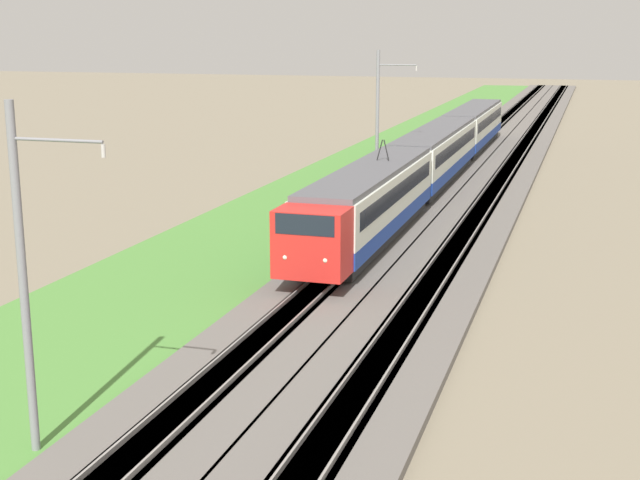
{
  "coord_description": "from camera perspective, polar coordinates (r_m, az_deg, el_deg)",
  "views": [
    {
      "loc": [
        -11.36,
        -10.3,
        10.42
      ],
      "look_at": [
        22.18,
        0.0,
        2.21
      ],
      "focal_mm": 50.0,
      "sensor_mm": 36.0,
      "label": 1
    }
  ],
  "objects": [
    {
      "name": "track_adjacent",
      "position": [
        62.51,
        11.35,
        3.46
      ],
      "size": [
        240.0,
        1.57,
        0.45
      ],
      "color": "#4C4238",
      "rests_on": "ground"
    },
    {
      "name": "track_main",
      "position": [
        63.06,
        7.45,
        3.69
      ],
      "size": [
        240.0,
        1.57,
        0.45
      ],
      "color": "#4C4238",
      "rests_on": "ground"
    },
    {
      "name": "grass_verge",
      "position": [
        64.31,
        2.24,
        3.89
      ],
      "size": [
        240.0,
        10.38,
        0.12
      ],
      "color": "#4C8438",
      "rests_on": "ground"
    },
    {
      "name": "ballast_adjacent",
      "position": [
        62.51,
        11.35,
        3.45
      ],
      "size": [
        240.0,
        4.4,
        0.3
      ],
      "color": "#605B56",
      "rests_on": "ground"
    },
    {
      "name": "catenary_mast_near",
      "position": [
        22.69,
        -18.37,
        -2.4
      ],
      "size": [
        0.22,
        2.56,
        8.91
      ],
      "color": "slate",
      "rests_on": "ground"
    },
    {
      "name": "passenger_train",
      "position": [
        62.37,
        7.45,
        5.63
      ],
      "size": [
        58.43,
        2.99,
        5.04
      ],
      "rotation": [
        0.0,
        0.0,
        3.14
      ],
      "color": "red",
      "rests_on": "ground"
    },
    {
      "name": "ballast_main",
      "position": [
        63.07,
        7.45,
        3.68
      ],
      "size": [
        240.0,
        4.4,
        0.3
      ],
      "color": "#605B56",
      "rests_on": "ground"
    },
    {
      "name": "catenary_mast_mid",
      "position": [
        56.24,
        3.74,
        7.43
      ],
      "size": [
        0.22,
        2.56,
        9.36
      ],
      "color": "slate",
      "rests_on": "ground"
    }
  ]
}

